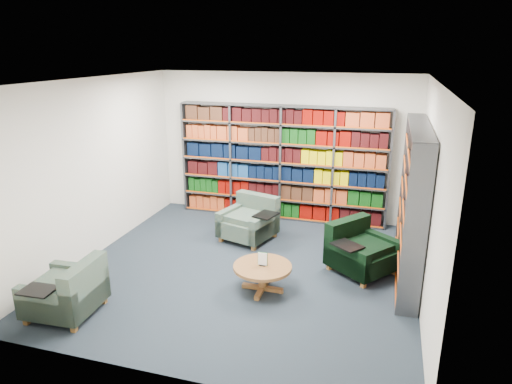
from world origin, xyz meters
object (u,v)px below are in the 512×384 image
(chair_teal_front, at_px, (70,293))
(coffee_table, at_px, (262,271))
(chair_green_right, at_px, (358,251))
(chair_teal_left, at_px, (251,222))

(chair_teal_front, relative_size, coffee_table, 1.19)
(coffee_table, bearing_deg, chair_green_right, 39.56)
(chair_teal_front, bearing_deg, chair_teal_left, 63.97)
(chair_green_right, bearing_deg, chair_teal_front, -146.18)
(chair_teal_left, distance_m, coffee_table, 1.86)
(chair_green_right, bearing_deg, coffee_table, -140.44)
(chair_green_right, xyz_separation_m, chair_teal_front, (-3.37, -2.26, -0.01))
(chair_green_right, bearing_deg, chair_teal_left, 159.45)
(chair_teal_left, bearing_deg, chair_green_right, -20.55)
(chair_teal_front, height_order, coffee_table, chair_teal_front)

